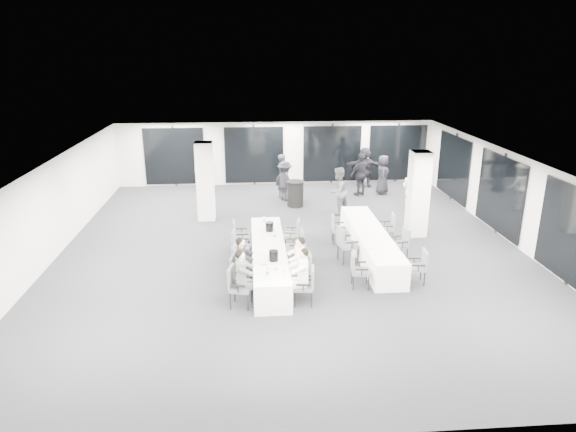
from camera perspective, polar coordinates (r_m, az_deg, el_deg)
name	(u,v)px	position (r m, az deg, el deg)	size (l,w,h in m)	color
room	(316,196)	(16.49, 3.14, 2.27)	(14.04, 16.04, 2.84)	#232328
column_left	(205,181)	(18.43, -9.18, 3.83)	(0.60, 0.60, 2.80)	silver
column_right	(418,194)	(17.13, 14.26, 2.39)	(0.60, 0.60, 2.80)	silver
banquet_table_main	(269,259)	(14.18, -2.14, -4.78)	(0.90, 5.00, 0.75)	white
banquet_table_side	(370,243)	(15.46, 9.13, -3.00)	(0.90, 5.00, 0.75)	white
cocktail_table	(295,194)	(19.94, 0.83, 2.51)	(0.72, 0.72, 1.00)	black
chair_main_left_near	(237,284)	(12.34, -5.67, -7.53)	(0.61, 0.64, 1.01)	#505358
chair_main_left_second	(238,271)	(13.11, -5.59, -6.11)	(0.55, 0.59, 0.94)	#505358
chair_main_left_mid	(239,259)	(13.95, -5.50, -4.75)	(0.53, 0.55, 0.86)	#505358
chair_main_left_fourth	(239,245)	(14.71, -5.51, -3.19)	(0.56, 0.61, 0.99)	#505358
chair_main_left_far	(239,234)	(15.56, -5.47, -2.01)	(0.52, 0.57, 0.97)	#505358
chair_main_right_near	(307,283)	(12.40, 2.12, -7.49)	(0.53, 0.57, 0.94)	#505358
chair_main_right_second	(304,269)	(13.06, 1.77, -5.96)	(0.50, 0.57, 0.99)	#505358
chair_main_right_mid	(300,259)	(13.83, 1.36, -4.85)	(0.48, 0.52, 0.87)	#505358
chair_main_right_fourth	(297,244)	(14.65, 1.04, -3.18)	(0.51, 0.57, 0.99)	#505358
chair_main_right_far	(294,233)	(15.62, 0.66, -1.87)	(0.57, 0.60, 0.95)	#505358
chair_side_left_near	(358,268)	(13.35, 7.74, -5.79)	(0.51, 0.55, 0.92)	#505358
chair_side_left_mid	(345,242)	(14.83, 6.39, -2.91)	(0.62, 0.66, 1.04)	#505358
chair_side_left_far	(337,227)	(16.23, 5.45, -1.26)	(0.49, 0.54, 0.91)	#505358
chair_side_right_near	(419,264)	(13.88, 14.38, -5.23)	(0.50, 0.55, 0.92)	#505358
chair_side_right_mid	(401,242)	(15.31, 12.49, -2.80)	(0.53, 0.57, 0.94)	#505358
chair_side_right_far	(389,226)	(16.58, 11.11, -1.08)	(0.50, 0.55, 0.92)	#505358
seated_guest_a	(244,275)	(12.22, -4.92, -6.54)	(0.50, 0.38, 1.44)	#505357
seated_guest_b	(244,261)	(12.98, -4.90, -5.00)	(0.50, 0.38, 1.44)	black
seated_guest_c	(300,273)	(12.28, 1.36, -6.34)	(0.50, 0.38, 1.44)	white
seated_guest_d	(297,261)	(12.95, 1.03, -4.99)	(0.50, 0.38, 1.44)	white
standing_guest_a	(283,173)	(21.11, -0.56, 4.80)	(0.73, 0.59, 2.01)	black
standing_guest_b	(338,188)	(18.92, 5.59, 3.12)	(0.97, 0.59, 2.01)	#505357
standing_guest_c	(285,178)	(20.61, -0.34, 4.21)	(1.18, 0.60, 1.83)	black
standing_guest_d	(361,172)	(21.50, 8.12, 4.89)	(1.19, 0.67, 2.03)	black
standing_guest_e	(383,172)	(21.94, 10.51, 4.81)	(0.90, 0.55, 1.86)	black
standing_guest_f	(365,164)	(22.92, 8.53, 5.71)	(1.86, 0.72, 2.03)	black
standing_guest_g	(199,169)	(22.42, -9.87, 5.21)	(0.70, 0.56, 1.91)	black
standing_guest_h	(412,185)	(19.78, 13.64, 3.33)	(0.96, 0.59, 1.99)	white
ice_bucket_near	(274,256)	(13.06, -1.61, -4.44)	(0.24, 0.24, 0.27)	black
ice_bucket_far	(269,227)	(15.14, -2.07, -1.19)	(0.24, 0.24, 0.27)	black
water_bottle_a	(268,272)	(12.21, -2.28, -6.25)	(0.07, 0.07, 0.22)	silver
water_bottle_b	(274,235)	(14.55, -1.52, -2.11)	(0.07, 0.07, 0.22)	silver
water_bottle_c	(264,220)	(15.85, -2.69, -0.41)	(0.06, 0.06, 0.20)	silver
plate_a	(264,265)	(12.87, -2.66, -5.41)	(0.21, 0.21, 0.03)	white
plate_b	(275,269)	(12.60, -1.40, -5.93)	(0.22, 0.22, 0.03)	white
plate_c	(271,255)	(13.42, -1.89, -4.37)	(0.19, 0.19, 0.03)	white
wine_glass	(284,271)	(12.15, -0.44, -6.09)	(0.08, 0.08, 0.22)	silver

